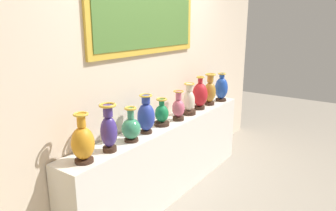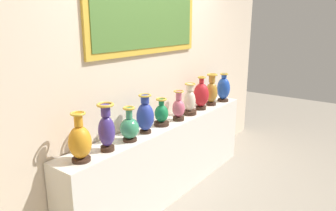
{
  "view_description": "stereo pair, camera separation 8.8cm",
  "coord_description": "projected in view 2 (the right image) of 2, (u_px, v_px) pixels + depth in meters",
  "views": [
    {
      "loc": [
        -2.63,
        -1.84,
        1.9
      ],
      "look_at": [
        0.0,
        0.0,
        1.03
      ],
      "focal_mm": 33.66,
      "sensor_mm": 36.0,
      "label": 1
    },
    {
      "loc": [
        -2.57,
        -1.91,
        1.9
      ],
      "look_at": [
        0.0,
        0.0,
        1.03
      ],
      "focal_mm": 33.66,
      "sensor_mm": 36.0,
      "label": 2
    }
  ],
  "objects": [
    {
      "name": "vase_cobalt",
      "position": [
        145.0,
        116.0,
        3.01
      ],
      "size": [
        0.17,
        0.17,
        0.38
      ],
      "color": "#382319",
      "rests_on": "display_shelf"
    },
    {
      "name": "vase_jade",
      "position": [
        129.0,
        127.0,
        2.82
      ],
      "size": [
        0.17,
        0.17,
        0.32
      ],
      "color": "#382319",
      "rests_on": "display_shelf"
    },
    {
      "name": "ground_plane",
      "position": [
        168.0,
        192.0,
        3.59
      ],
      "size": [
        11.07,
        11.07,
        0.0
      ],
      "primitive_type": "plane",
      "color": "gray"
    },
    {
      "name": "vase_amber",
      "position": [
        80.0,
        142.0,
        2.4
      ],
      "size": [
        0.18,
        0.18,
        0.39
      ],
      "color": "#382319",
      "rests_on": "display_shelf"
    },
    {
      "name": "vase_crimson",
      "position": [
        201.0,
        95.0,
        3.81
      ],
      "size": [
        0.19,
        0.19,
        0.41
      ],
      "color": "#382319",
      "rests_on": "display_shelf"
    },
    {
      "name": "vase_ochre",
      "position": [
        212.0,
        91.0,
        4.0
      ],
      "size": [
        0.15,
        0.15,
        0.4
      ],
      "color": "#382319",
      "rests_on": "display_shelf"
    },
    {
      "name": "display_shelf",
      "position": [
        168.0,
        158.0,
        3.48
      ],
      "size": [
        2.75,
        0.34,
        0.85
      ],
      "primitive_type": "cube",
      "color": "silver",
      "rests_on": "ground_plane"
    },
    {
      "name": "vase_ivory",
      "position": [
        190.0,
        101.0,
        3.6
      ],
      "size": [
        0.16,
        0.16,
        0.37
      ],
      "color": "#382319",
      "rests_on": "display_shelf"
    },
    {
      "name": "vase_rose",
      "position": [
        179.0,
        108.0,
        3.4
      ],
      "size": [
        0.14,
        0.14,
        0.33
      ],
      "color": "#382319",
      "rests_on": "display_shelf"
    },
    {
      "name": "vase_sapphire",
      "position": [
        223.0,
        89.0,
        4.2
      ],
      "size": [
        0.17,
        0.17,
        0.38
      ],
      "color": "#382319",
      "rests_on": "display_shelf"
    },
    {
      "name": "vase_indigo",
      "position": [
        107.0,
        129.0,
        2.59
      ],
      "size": [
        0.14,
        0.14,
        0.41
      ],
      "color": "#382319",
      "rests_on": "display_shelf"
    },
    {
      "name": "back_wall",
      "position": [
        151.0,
        70.0,
        3.36
      ],
      "size": [
        5.07,
        0.14,
        2.74
      ],
      "color": "beige",
      "rests_on": "ground_plane"
    },
    {
      "name": "vase_emerald",
      "position": [
        161.0,
        114.0,
        3.24
      ],
      "size": [
        0.16,
        0.16,
        0.29
      ],
      "color": "#382319",
      "rests_on": "display_shelf"
    }
  ]
}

